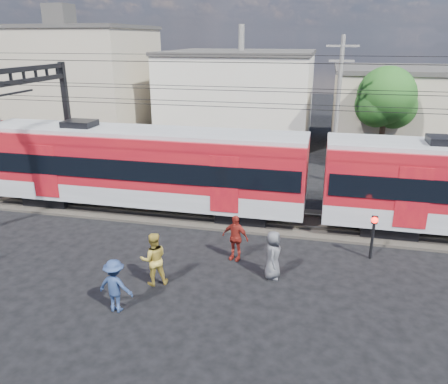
# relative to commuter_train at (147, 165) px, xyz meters

# --- Properties ---
(ground) EXTENTS (120.00, 120.00, 0.00)m
(ground) POSITION_rel_commuter_train_xyz_m (3.08, -8.00, -2.40)
(ground) COLOR black
(ground) RESTS_ON ground
(track_bed) EXTENTS (70.00, 3.40, 0.12)m
(track_bed) POSITION_rel_commuter_train_xyz_m (3.08, 0.00, -2.34)
(track_bed) COLOR #2D2823
(track_bed) RESTS_ON ground
(rail_near) EXTENTS (70.00, 0.12, 0.12)m
(rail_near) POSITION_rel_commuter_train_xyz_m (3.08, -0.75, -2.22)
(rail_near) COLOR #59544C
(rail_near) RESTS_ON track_bed
(rail_far) EXTENTS (70.00, 0.12, 0.12)m
(rail_far) POSITION_rel_commuter_train_xyz_m (3.08, 0.75, -2.22)
(rail_far) COLOR #59544C
(rail_far) RESTS_ON track_bed
(commuter_train) EXTENTS (50.30, 3.08, 4.17)m
(commuter_train) POSITION_rel_commuter_train_xyz_m (0.00, 0.00, 0.00)
(commuter_train) COLOR black
(commuter_train) RESTS_ON ground
(catenary) EXTENTS (70.00, 9.30, 7.52)m
(catenary) POSITION_rel_commuter_train_xyz_m (-5.57, -0.00, 2.73)
(catenary) COLOR black
(catenary) RESTS_ON ground
(building_west) EXTENTS (14.28, 10.20, 9.30)m
(building_west) POSITION_rel_commuter_train_xyz_m (-13.92, 16.00, 2.25)
(building_west) COLOR tan
(building_west) RESTS_ON ground
(building_midwest) EXTENTS (12.24, 12.24, 7.30)m
(building_midwest) POSITION_rel_commuter_train_xyz_m (1.08, 19.00, 1.25)
(building_midwest) COLOR beige
(building_midwest) RESTS_ON ground
(building_mideast) EXTENTS (16.32, 10.20, 6.30)m
(building_mideast) POSITION_rel_commuter_train_xyz_m (17.08, 16.00, 0.75)
(building_mideast) COLOR tan
(building_mideast) RESTS_ON ground
(utility_pole_mid) EXTENTS (1.80, 0.24, 8.50)m
(utility_pole_mid) POSITION_rel_commuter_train_xyz_m (9.08, 7.00, 2.13)
(utility_pole_mid) COLOR slate
(utility_pole_mid) RESTS_ON ground
(tree_near) EXTENTS (3.82, 3.64, 6.72)m
(tree_near) POSITION_rel_commuter_train_xyz_m (12.26, 10.09, 2.26)
(tree_near) COLOR #382619
(tree_near) RESTS_ON ground
(pedestrian_b) EXTENTS (1.19, 1.10, 1.96)m
(pedestrian_b) POSITION_rel_commuter_train_xyz_m (2.87, -6.53, -1.42)
(pedestrian_b) COLOR #B49938
(pedestrian_b) RESTS_ON ground
(pedestrian_c) EXTENTS (1.21, 0.75, 1.80)m
(pedestrian_c) POSITION_rel_commuter_train_xyz_m (2.27, -8.34, -1.50)
(pedestrian_c) COLOR navy
(pedestrian_c) RESTS_ON ground
(pedestrian_d) EXTENTS (1.17, 0.70, 1.87)m
(pedestrian_d) POSITION_rel_commuter_train_xyz_m (5.30, -4.09, -1.47)
(pedestrian_d) COLOR maroon
(pedestrian_d) RESTS_ON ground
(pedestrian_e) EXTENTS (0.60, 0.91, 1.84)m
(pedestrian_e) POSITION_rel_commuter_train_xyz_m (6.92, -5.18, -1.48)
(pedestrian_e) COLOR #4D4E53
(pedestrian_e) RESTS_ON ground
(crossing_signal) EXTENTS (0.27, 0.27, 1.84)m
(crossing_signal) POSITION_rel_commuter_train_xyz_m (10.56, -2.85, -1.12)
(crossing_signal) COLOR black
(crossing_signal) RESTS_ON ground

